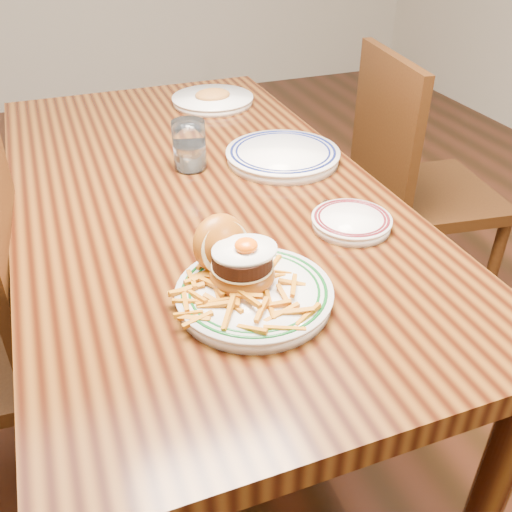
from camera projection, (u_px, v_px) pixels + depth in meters
name	position (u px, v px, depth m)	size (l,w,h in m)	color
floor	(210.00, 401.00, 1.79)	(6.00, 6.00, 0.00)	black
table	(198.00, 218.00, 1.42)	(0.85, 1.60, 0.75)	black
chair_right	(412.00, 184.00, 1.93)	(0.49, 0.49, 0.93)	#3A200C
main_plate	(248.00, 281.00, 0.99)	(0.28, 0.29, 0.13)	white
side_plate	(351.00, 221.00, 1.20)	(0.17, 0.18, 0.03)	white
rear_plate	(283.00, 155.00, 1.48)	(0.30, 0.30, 0.03)	white
water_glass	(190.00, 148.00, 1.42)	(0.08, 0.08, 0.12)	white
far_plate	(213.00, 99.00, 1.85)	(0.26, 0.26, 0.05)	white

